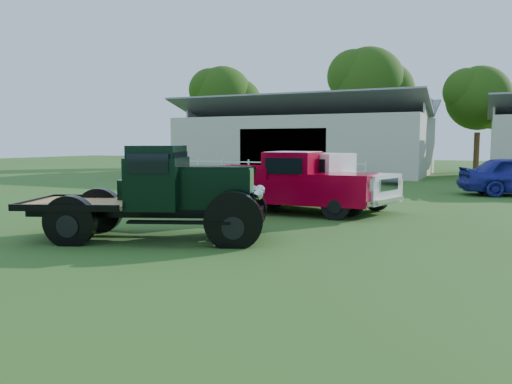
% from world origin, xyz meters
% --- Properties ---
extents(ground, '(120.00, 120.00, 0.00)m').
position_xyz_m(ground, '(0.00, 0.00, 0.00)').
color(ground, '#30501C').
extents(shed_left, '(18.80, 10.20, 5.60)m').
position_xyz_m(shed_left, '(-7.00, 26.00, 2.80)').
color(shed_left, beige).
rests_on(shed_left, ground).
extents(fence_rail, '(14.20, 0.16, 1.20)m').
position_xyz_m(fence_rail, '(-8.00, 20.00, 0.60)').
color(fence_rail, white).
rests_on(fence_rail, ground).
extents(tree_a, '(6.30, 6.30, 10.50)m').
position_xyz_m(tree_a, '(-18.00, 33.00, 5.25)').
color(tree_a, '#254A0D').
rests_on(tree_a, ground).
extents(tree_b, '(6.90, 6.90, 11.50)m').
position_xyz_m(tree_b, '(-4.00, 34.00, 5.75)').
color(tree_b, '#254A0D').
rests_on(tree_b, ground).
extents(tree_c, '(5.40, 5.40, 9.00)m').
position_xyz_m(tree_c, '(5.00, 33.00, 4.50)').
color(tree_c, '#254A0D').
rests_on(tree_c, ground).
extents(vintage_flatbed, '(6.19, 4.21, 2.28)m').
position_xyz_m(vintage_flatbed, '(-1.64, -0.76, 1.14)').
color(vintage_flatbed, black).
rests_on(vintage_flatbed, ground).
extents(red_pickup, '(5.74, 2.31, 2.08)m').
position_xyz_m(red_pickup, '(-0.22, 4.85, 1.04)').
color(red_pickup, '#9B001B').
rests_on(red_pickup, ground).
extents(white_pickup, '(5.63, 3.48, 1.93)m').
position_xyz_m(white_pickup, '(0.49, 6.23, 0.97)').
color(white_pickup, silver).
rests_on(white_pickup, ground).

